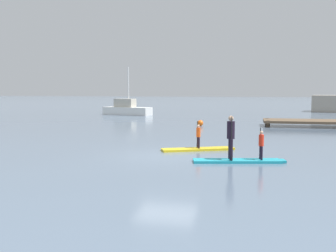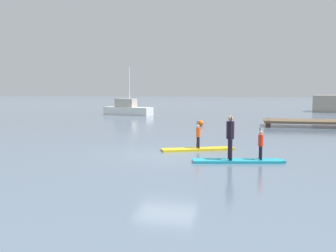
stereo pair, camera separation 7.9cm
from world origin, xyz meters
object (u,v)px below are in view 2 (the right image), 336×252
at_px(paddler_adult, 230,135).
at_px(fishing_boat_green_midground, 128,109).
at_px(paddleboard_near, 198,149).
at_px(paddler_child_solo, 198,135).
at_px(paddler_child_front, 261,144).
at_px(paddleboard_far, 238,161).
at_px(mooring_buoy_mid, 201,123).

height_order(paddler_adult, fishing_boat_green_midground, fishing_boat_green_midground).
bearing_deg(paddleboard_near, paddler_child_solo, 94.04).
xyz_separation_m(paddler_child_front, fishing_boat_green_midground, (-13.46, 25.16, -0.09)).
xyz_separation_m(paddleboard_far, fishing_boat_green_midground, (-12.65, 25.35, 0.58)).
bearing_deg(paddler_child_solo, fishing_boat_green_midground, 115.29).
bearing_deg(paddler_adult, mooring_buoy_mid, 101.92).
relative_size(paddleboard_far, mooring_buoy_mid, 7.93).
height_order(paddleboard_near, paddler_adult, paddler_adult).
xyz_separation_m(paddler_adult, fishing_boat_green_midground, (-12.34, 25.42, -0.43)).
relative_size(paddleboard_near, paddleboard_far, 0.93).
bearing_deg(mooring_buoy_mid, paddler_adult, -78.08).
height_order(paddleboard_near, paddleboard_far, same).
height_order(paddler_child_solo, fishing_boat_green_midground, fishing_boat_green_midground).
relative_size(paddler_child_solo, paddler_child_front, 1.01).
distance_m(paddler_child_solo, paddleboard_far, 3.31).
relative_size(paddler_child_front, fishing_boat_green_midground, 0.22).
bearing_deg(mooring_buoy_mid, paddler_child_solo, -82.96).
height_order(paddleboard_near, paddler_child_front, paddler_child_front).
relative_size(paddler_child_solo, paddler_adult, 0.73).
distance_m(paddleboard_far, paddler_child_front, 1.07).
distance_m(paddler_child_front, mooring_buoy_mid, 14.80).
distance_m(fishing_boat_green_midground, mooring_buoy_mid, 14.38).
bearing_deg(fishing_boat_green_midground, paddler_adult, -64.11).
bearing_deg(fishing_boat_green_midground, paddleboard_far, -63.47).
bearing_deg(paddleboard_near, paddleboard_far, -53.71).
bearing_deg(fishing_boat_green_midground, paddler_child_solo, -64.71).
bearing_deg(paddler_child_front, paddleboard_far, -167.21).
height_order(paddler_child_solo, paddleboard_far, paddler_child_solo).
bearing_deg(paddler_child_front, mooring_buoy_mid, 106.40).
xyz_separation_m(paddler_child_front, mooring_buoy_mid, (-4.18, 14.19, -0.49)).
relative_size(paddleboard_near, paddler_child_solo, 2.71).
xyz_separation_m(paddler_child_solo, fishing_boat_green_midground, (-10.74, 22.73, -0.07)).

